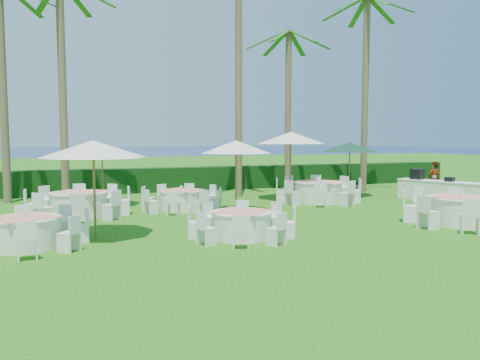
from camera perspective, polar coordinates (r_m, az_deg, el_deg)
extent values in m
plane|color=#1D550E|center=(12.90, 3.60, -6.85)|extent=(120.00, 120.00, 0.00)
cube|color=black|center=(24.15, -8.20, 0.09)|extent=(34.00, 1.00, 1.20)
plane|color=#07254F|center=(113.65, -18.15, 3.42)|extent=(260.00, 260.00, 0.00)
cylinder|color=white|center=(12.63, -24.75, -5.91)|extent=(1.65, 1.65, 0.72)
cylinder|color=white|center=(12.57, -24.81, -4.26)|extent=(1.72, 1.72, 0.03)
cube|color=#DE846E|center=(12.57, -24.81, -4.15)|extent=(1.80, 1.80, 0.01)
cylinder|color=silver|center=(12.55, -24.83, -3.76)|extent=(0.11, 0.11, 0.15)
cube|color=white|center=(12.72, -18.93, -5.32)|extent=(0.44, 0.44, 0.86)
cube|color=white|center=(13.57, -21.03, -4.74)|extent=(0.56, 0.56, 0.86)
cube|color=white|center=(13.89, -24.94, -4.66)|extent=(0.44, 0.44, 0.86)
cube|color=white|center=(11.35, -24.54, -6.72)|extent=(0.44, 0.44, 0.86)
cube|color=white|center=(11.78, -20.16, -6.16)|extent=(0.56, 0.56, 0.86)
cylinder|color=white|center=(12.61, 0.21, -5.53)|extent=(1.58, 1.58, 0.69)
cylinder|color=white|center=(12.55, 0.21, -3.94)|extent=(1.65, 1.65, 0.03)
cube|color=#DE846E|center=(12.55, 0.21, -3.83)|extent=(1.81, 1.81, 0.01)
cylinder|color=silver|center=(12.54, 0.21, -3.44)|extent=(0.11, 0.11, 0.15)
cube|color=white|center=(13.48, 3.98, -4.56)|extent=(0.51, 0.51, 0.82)
cube|color=white|center=(13.82, 0.27, -4.31)|extent=(0.50, 0.50, 0.82)
cube|color=white|center=(13.50, -3.48, -4.54)|extent=(0.51, 0.51, 0.82)
cube|color=white|center=(12.67, -5.41, -5.18)|extent=(0.50, 0.50, 0.82)
cube|color=white|center=(11.78, -4.12, -5.95)|extent=(0.51, 0.51, 0.82)
cube|color=white|center=(11.38, 0.14, -6.32)|extent=(0.50, 0.50, 0.82)
cube|color=white|center=(11.76, 4.45, -5.97)|extent=(0.51, 0.51, 0.82)
cube|color=white|center=(12.65, 5.84, -5.21)|extent=(0.50, 0.50, 0.82)
cylinder|color=white|center=(16.09, 25.40, -3.46)|extent=(1.91, 1.91, 0.83)
cylinder|color=white|center=(16.04, 25.46, -1.96)|extent=(1.99, 1.99, 0.03)
cube|color=#DE846E|center=(16.03, 25.46, -1.87)|extent=(2.10, 2.10, 0.01)
cylinder|color=silver|center=(16.02, 25.47, -1.57)|extent=(0.13, 0.13, 0.18)
cube|color=white|center=(17.54, 24.72, -2.50)|extent=(0.65, 0.65, 1.00)
cube|color=white|center=(17.00, 21.38, -2.61)|extent=(0.52, 0.52, 1.00)
cube|color=white|center=(15.93, 20.08, -3.06)|extent=(0.65, 0.65, 1.00)
cube|color=white|center=(14.92, 21.96, -3.65)|extent=(0.52, 0.52, 1.00)
cube|color=white|center=(14.62, 26.24, -3.98)|extent=(0.65, 0.65, 1.00)
cylinder|color=white|center=(16.92, -19.06, -2.88)|extent=(1.87, 1.87, 0.81)
cylinder|color=white|center=(16.87, -19.10, -1.48)|extent=(1.95, 1.95, 0.03)
cube|color=#DE846E|center=(16.87, -19.10, -1.40)|extent=(2.01, 2.01, 0.01)
cylinder|color=silver|center=(16.86, -19.11, -1.11)|extent=(0.13, 0.13, 0.17)
cube|color=white|center=(17.95, -15.70, -2.10)|extent=(0.64, 0.64, 0.98)
cube|color=white|center=(18.37, -18.98, -2.02)|extent=(0.48, 0.48, 0.98)
cube|color=white|center=(17.99, -22.31, -2.27)|extent=(0.64, 0.64, 0.98)
cube|color=white|center=(17.01, -24.01, -2.73)|extent=(0.48, 0.48, 0.98)
cube|color=white|center=(15.95, -22.86, -3.18)|extent=(0.64, 0.64, 0.98)
cube|color=white|center=(15.46, -19.16, -3.31)|extent=(0.48, 0.48, 0.98)
cube|color=white|center=(15.90, -15.39, -2.99)|extent=(0.64, 0.64, 0.98)
cube|color=white|center=(16.95, -14.11, -2.47)|extent=(0.48, 0.48, 0.98)
cylinder|color=white|center=(17.67, -7.14, -2.49)|extent=(1.64, 1.64, 0.71)
cylinder|color=white|center=(17.63, -7.15, -1.31)|extent=(1.71, 1.71, 0.03)
cube|color=#DE846E|center=(17.63, -7.16, -1.23)|extent=(1.87, 1.87, 0.01)
cylinder|color=silver|center=(17.62, -7.16, -0.95)|extent=(0.11, 0.11, 0.15)
cube|color=white|center=(18.38, -3.77, -1.95)|extent=(0.51, 0.51, 0.85)
cube|color=white|center=(18.91, -6.30, -1.77)|extent=(0.53, 0.53, 0.85)
cube|color=white|center=(18.75, -9.24, -1.86)|extent=(0.51, 0.51, 0.85)
cube|color=white|center=(17.99, -11.14, -2.18)|extent=(0.53, 0.53, 0.85)
cube|color=white|center=(17.02, -10.79, -2.58)|extent=(0.51, 0.51, 0.85)
cube|color=white|center=(16.43, -8.12, -2.82)|extent=(0.53, 0.53, 0.85)
cube|color=white|center=(16.60, -4.77, -2.70)|extent=(0.51, 0.51, 0.85)
cube|color=white|center=(17.43, -3.02, -2.32)|extent=(0.53, 0.53, 0.85)
cylinder|color=white|center=(19.96, 9.47, -1.48)|extent=(1.93, 1.93, 0.84)
cylinder|color=white|center=(19.91, 9.49, -0.25)|extent=(2.02, 2.02, 0.03)
cube|color=#DE846E|center=(19.91, 9.49, -0.18)|extent=(2.20, 2.20, 0.01)
cylinder|color=silver|center=(19.90, 9.50, 0.07)|extent=(0.13, 0.13, 0.18)
cube|color=white|center=(21.09, 12.22, -0.95)|extent=(0.59, 0.59, 1.01)
cube|color=white|center=(21.45, 9.25, -0.80)|extent=(0.63, 0.63, 1.01)
cube|color=white|center=(20.98, 6.40, -0.90)|extent=(0.59, 0.59, 1.01)
cube|color=white|center=(19.92, 5.13, -1.20)|extent=(0.63, 0.63, 1.01)
cube|color=white|center=(18.85, 6.41, -1.56)|extent=(0.59, 0.59, 1.01)
cube|color=white|center=(18.45, 9.74, -1.75)|extent=(0.63, 0.63, 1.01)
cube|color=white|center=(18.98, 12.88, -1.61)|extent=(0.59, 0.59, 1.01)
cube|color=white|center=(20.09, 13.79, -1.27)|extent=(0.63, 0.63, 1.01)
cylinder|color=brown|center=(12.96, -17.32, -1.38)|extent=(0.06, 0.06, 2.52)
cone|color=silver|center=(12.88, -17.45, 3.63)|extent=(2.76, 2.76, 0.45)
sphere|color=brown|center=(12.88, -17.47, 4.32)|extent=(0.10, 0.10, 0.10)
cylinder|color=brown|center=(16.62, -0.49, 0.18)|extent=(0.06, 0.06, 2.50)
cone|color=silver|center=(16.57, -0.49, 4.06)|extent=(2.60, 2.60, 0.45)
sphere|color=brown|center=(16.56, -0.49, 4.60)|extent=(0.10, 0.10, 0.10)
cylinder|color=brown|center=(19.17, -16.40, 0.17)|extent=(0.05, 0.05, 2.20)
cone|color=silver|center=(19.11, -16.47, 3.14)|extent=(2.58, 2.58, 0.40)
sphere|color=brown|center=(19.11, -16.48, 3.55)|extent=(0.09, 0.09, 0.09)
cylinder|color=brown|center=(20.45, 6.17, 1.54)|extent=(0.07, 0.07, 2.85)
cone|color=silver|center=(20.41, 6.20, 5.14)|extent=(3.01, 3.01, 0.51)
sphere|color=brown|center=(20.41, 6.21, 5.64)|extent=(0.11, 0.11, 0.11)
cylinder|color=brown|center=(22.20, 13.18, 1.14)|extent=(0.06, 0.06, 2.41)
cone|color=#0F3724|center=(22.15, 13.23, 3.93)|extent=(2.58, 2.58, 0.43)
sphere|color=brown|center=(22.15, 13.24, 4.32)|extent=(0.10, 0.10, 0.10)
cube|color=white|center=(21.81, 23.28, -1.28)|extent=(1.92, 3.72, 0.83)
cube|color=white|center=(21.77, 23.31, -0.15)|extent=(1.98, 3.78, 0.04)
cube|color=black|center=(22.26, 20.79, 0.68)|extent=(0.56, 0.62, 0.46)
cube|color=black|center=(21.60, 24.20, 0.07)|extent=(0.41, 0.41, 0.18)
imported|color=gray|center=(22.84, 22.56, 0.03)|extent=(0.61, 0.41, 1.65)
cylinder|color=brown|center=(21.64, -26.90, 9.36)|extent=(0.32, 0.32, 8.99)
cube|color=#215816|center=(23.04, -25.10, 19.26)|extent=(1.74, 1.78, 1.00)
cylinder|color=brown|center=(20.81, -20.81, 9.89)|extent=(0.32, 0.32, 9.08)
cylinder|color=brown|center=(21.80, -0.17, 13.61)|extent=(0.32, 0.32, 11.82)
cylinder|color=brown|center=(24.93, 5.88, 8.40)|extent=(0.32, 0.32, 8.28)
cube|color=#215816|center=(25.57, 8.49, 16.54)|extent=(2.18, 0.98, 1.00)
cube|color=#215816|center=(26.40, 6.89, 16.19)|extent=(1.85, 1.66, 1.00)
cube|color=#215816|center=(26.27, 4.43, 16.27)|extent=(0.70, 2.22, 1.00)
cube|color=#215816|center=(25.29, 3.38, 16.72)|extent=(2.18, 0.98, 1.00)
cube|color=#215816|center=(24.42, 4.94, 17.13)|extent=(1.85, 1.66, 1.00)
cube|color=#215816|center=(24.57, 7.59, 17.03)|extent=(0.70, 2.22, 1.00)
cylinder|color=brown|center=(24.38, 15.00, 9.89)|extent=(0.32, 0.32, 9.59)
cube|color=#215816|center=(25.98, 16.77, 19.18)|extent=(2.19, 0.92, 1.00)
cube|color=#215816|center=(26.11, 14.24, 19.17)|extent=(0.76, 2.21, 1.00)
cube|color=#215816|center=(25.28, 12.62, 19.68)|extent=(1.81, 1.70, 1.00)
cube|color=#215816|center=(24.29, 13.59, 20.28)|extent=(2.19, 0.92, 1.00)
cube|color=#215816|center=(24.16, 16.33, 20.31)|extent=(0.76, 2.21, 1.00)
cube|color=#215816|center=(25.02, 17.89, 19.72)|extent=(1.81, 1.70, 1.00)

